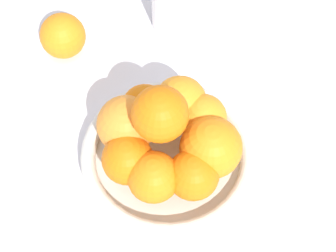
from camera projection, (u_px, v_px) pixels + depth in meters
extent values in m
plane|color=silver|center=(168.00, 165.00, 0.80)|extent=(4.00, 4.00, 0.00)
cylinder|color=silver|center=(168.00, 161.00, 0.79)|extent=(0.23, 0.23, 0.02)
torus|color=silver|center=(168.00, 154.00, 0.77)|extent=(0.24, 0.24, 0.02)
sphere|color=orange|center=(126.00, 125.00, 0.74)|extent=(0.08, 0.08, 0.08)
sphere|color=orange|center=(128.00, 159.00, 0.72)|extent=(0.07, 0.07, 0.07)
sphere|color=orange|center=(153.00, 177.00, 0.71)|extent=(0.07, 0.07, 0.07)
sphere|color=orange|center=(193.00, 175.00, 0.71)|extent=(0.07, 0.07, 0.07)
sphere|color=orange|center=(211.00, 148.00, 0.72)|extent=(0.08, 0.08, 0.08)
sphere|color=orange|center=(202.00, 118.00, 0.75)|extent=(0.07, 0.07, 0.07)
sphere|color=orange|center=(180.00, 102.00, 0.76)|extent=(0.07, 0.07, 0.07)
sphere|color=orange|center=(145.00, 107.00, 0.76)|extent=(0.06, 0.06, 0.06)
sphere|color=orange|center=(160.00, 114.00, 0.68)|extent=(0.07, 0.07, 0.07)
sphere|color=orange|center=(63.00, 36.00, 0.88)|extent=(0.07, 0.07, 0.07)
cylinder|color=white|center=(171.00, 3.00, 0.90)|extent=(0.06, 0.06, 0.10)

